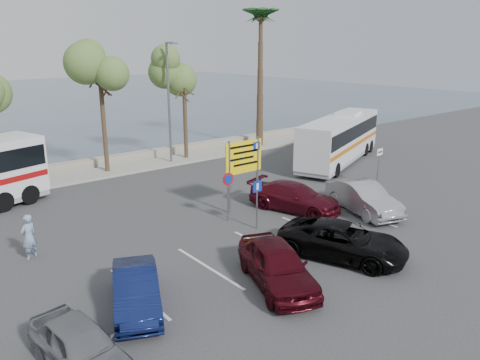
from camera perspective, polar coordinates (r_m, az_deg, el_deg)
ground at (r=20.79m, az=3.91°, el=-6.45°), size 120.00×120.00×0.00m
kerb_strip at (r=31.93m, az=-13.36°, el=1.40°), size 44.00×2.40×0.15m
seawall at (r=33.65m, az=-14.88°, el=2.44°), size 48.00×0.80×0.60m
tree_mid at (r=30.36m, az=-16.79°, el=13.01°), size 3.20×3.20×8.00m
tree_right at (r=33.14m, az=-6.89°, el=12.94°), size 3.20×3.20×7.40m
palm_tree at (r=37.33m, az=2.56°, el=19.07°), size 4.80×4.80×11.20m
street_lamp_right at (r=32.08m, az=-8.63°, el=9.96°), size 0.45×1.15×8.01m
direction_sign at (r=22.95m, az=0.46°, el=2.17°), size 2.20×0.12×3.60m
sign_no_stop at (r=21.60m, az=-1.47°, el=-1.09°), size 0.60×0.08×2.35m
sign_parking at (r=20.70m, az=2.09°, el=-2.18°), size 0.50×0.07×2.25m
sign_taxi at (r=28.43m, az=16.57°, el=2.16°), size 0.50×0.07×2.20m
lane_markings at (r=19.41m, az=3.43°, el=-8.15°), size 12.02×4.20×0.01m
coach_bus_right at (r=33.32m, az=12.07°, el=4.74°), size 10.98×6.18×3.40m
car_silver_a at (r=13.25m, az=-18.93°, el=-18.59°), size 1.90×3.83×1.25m
car_blue at (r=15.30m, az=-12.55°, el=-12.95°), size 2.83×4.11×1.28m
car_maroon at (r=23.46m, az=6.67°, el=-2.06°), size 3.24×5.07×1.37m
car_red at (r=16.29m, az=4.54°, el=-10.28°), size 3.25×4.72×1.49m
suv_black at (r=18.69m, az=12.44°, el=-7.23°), size 3.92×5.42×1.37m
car_silver_b at (r=23.76m, az=14.81°, el=-2.10°), size 2.85×4.83×1.50m
pedestrian_near at (r=19.81m, az=-24.35°, el=-6.32°), size 0.77×0.66×1.79m
pedestrian_far at (r=32.25m, az=10.94°, el=2.99°), size 0.62×0.78×1.57m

